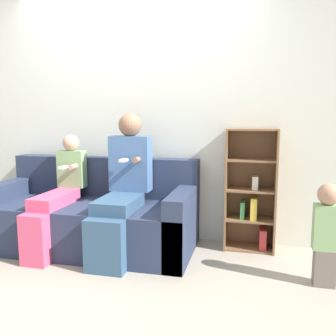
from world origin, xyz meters
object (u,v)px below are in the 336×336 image
couch (92,217)px  toddler_standing (326,231)px  bookshelf (251,193)px  adult_seated (123,183)px  child_seated (57,194)px

couch → toddler_standing: (2.04, -0.35, 0.13)m
bookshelf → couch: bearing=-167.7°
couch → toddler_standing: 2.08m
toddler_standing → couch: bearing=170.2°
adult_seated → bookshelf: (1.14, 0.43, -0.13)m
couch → adult_seated: adult_seated is taller
couch → toddler_standing: couch is taller
child_seated → bookshelf: size_ratio=0.94×
adult_seated → toddler_standing: 1.72m
adult_seated → toddler_standing: bearing=-8.5°
couch → bookshelf: (1.50, 0.33, 0.24)m
adult_seated → child_seated: (-0.64, -0.06, -0.12)m
adult_seated → bookshelf: adult_seated is taller
couch → adult_seated: size_ratio=1.53×
child_seated → toddler_standing: 2.33m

